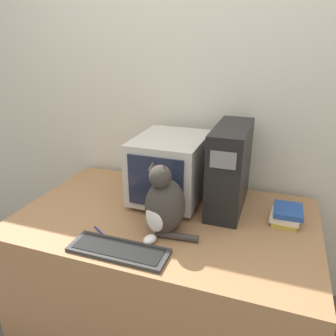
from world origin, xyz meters
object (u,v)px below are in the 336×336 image
object	(u,v)px
computer_tower	(230,168)
pen	(102,233)
book_stack	(286,215)
cat	(164,205)
keyboard	(119,250)
crt_monitor	(170,168)

from	to	relation	value
computer_tower	pen	size ratio (longest dim) A/B	3.66
book_stack	cat	bearing A→B (deg)	-151.34
cat	book_stack	xyz separation A→B (m)	(0.56, 0.31, -0.11)
keyboard	pen	xyz separation A→B (m)	(-0.15, 0.10, -0.01)
computer_tower	book_stack	bearing A→B (deg)	-12.81
crt_monitor	book_stack	bearing A→B (deg)	-4.65
crt_monitor	book_stack	distance (m)	0.68
crt_monitor	cat	bearing A→B (deg)	-75.30
cat	keyboard	bearing A→B (deg)	-105.34
crt_monitor	pen	distance (m)	0.55
keyboard	cat	size ratio (longest dim) A/B	1.23
crt_monitor	pen	bearing A→B (deg)	-111.68
book_stack	computer_tower	bearing A→B (deg)	167.19
computer_tower	cat	bearing A→B (deg)	-122.64
pen	keyboard	bearing A→B (deg)	-34.91
crt_monitor	cat	xyz separation A→B (m)	(0.09, -0.36, -0.04)
crt_monitor	pen	xyz separation A→B (m)	(-0.19, -0.48, -0.19)
crt_monitor	pen	size ratio (longest dim) A/B	3.62
computer_tower	keyboard	xyz separation A→B (m)	(-0.38, -0.60, -0.22)
computer_tower	cat	world-z (taller)	computer_tower
keyboard	book_stack	xyz separation A→B (m)	(0.70, 0.52, 0.03)
book_stack	pen	xyz separation A→B (m)	(-0.85, -0.42, -0.04)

